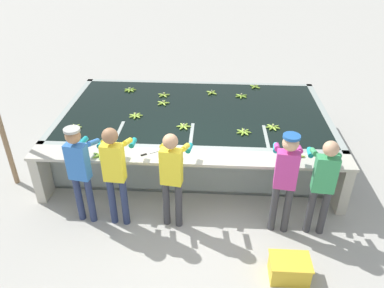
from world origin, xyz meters
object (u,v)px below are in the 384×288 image
Objects in this scene: banana_bunch_ledge_0 at (297,156)px; knife_0 at (148,153)px; worker_2 at (172,172)px; banana_bunch_floating_0 at (273,127)px; banana_bunch_floating_2 at (74,127)px; banana_bunch_floating_7 at (241,96)px; banana_bunch_ledge_1 at (100,155)px; worker_1 at (115,168)px; banana_bunch_floating_10 at (163,103)px; banana_bunch_floating_5 at (130,90)px; worker_4 at (323,180)px; banana_bunch_floating_9 at (244,132)px; crate at (289,269)px; banana_bunch_floating_3 at (136,116)px; banana_bunch_floating_4 at (255,87)px; banana_bunch_floating_8 at (184,126)px; banana_bunch_floating_6 at (212,93)px; worker_3 at (286,174)px; worker_0 at (80,166)px; banana_bunch_floating_1 at (164,95)px.

banana_bunch_ledge_0 is 2.41m from knife_0.
worker_2 is 2.32m from banana_bunch_floating_0.
banana_bunch_floating_7 is (3.13, 1.62, 0.00)m from banana_bunch_floating_2.
banana_bunch_ledge_1 reaches higher than banana_bunch_floating_7.
worker_1 is 6.30× the size of banana_bunch_floating_10.
banana_bunch_floating_5 is (-2.97, 1.57, 0.00)m from banana_bunch_floating_0.
banana_bunch_ledge_0 is (-0.26, 0.65, -0.03)m from worker_4.
worker_1 is at bearing 179.58° from worker_4.
banana_bunch_floating_9 is 0.51× the size of crate.
banana_bunch_floating_3 and banana_bunch_floating_4 have the same top height.
banana_bunch_floating_8 is 1.00× the size of banana_bunch_ledge_1.
banana_bunch_ledge_0 is 3.17m from banana_bunch_ledge_1.
banana_bunch_floating_7 reaches higher than crate.
banana_bunch_floating_2 is (-3.64, -0.23, 0.00)m from banana_bunch_floating_0.
banana_bunch_floating_0 and banana_bunch_floating_10 have the same top height.
worker_2 is 2.11m from banana_bunch_floating_3.
banana_bunch_floating_9 is at bearing 50.28° from worker_2.
banana_bunch_floating_3 is at bearing -140.34° from banana_bunch_floating_6.
banana_bunch_floating_0 is 0.99× the size of banana_bunch_floating_7.
worker_3 is 1.30m from crate.
crate is (3.63, -2.34, -0.78)m from banana_bunch_floating_2.
banana_bunch_floating_6 is (1.94, 3.09, -0.08)m from worker_0.
banana_bunch_floating_1 is 0.50× the size of crate.
banana_bunch_floating_7 is 1.00× the size of banana_bunch_ledge_0.
banana_bunch_floating_7 is 4.07m from crate.
crate is (0.02, -0.96, -0.89)m from worker_3.
worker_4 reaches higher than knife_0.
banana_bunch_floating_3 is at bearing 27.63° from banana_bunch_floating_2.
worker_4 is 3.68m from banana_bunch_floating_3.
crate is at bearing -30.41° from worker_2.
banana_bunch_floating_10 is at bearing -84.51° from banana_bunch_floating_1.
banana_bunch_floating_2 is 1.11× the size of banana_bunch_floating_6.
banana_bunch_ledge_1 is 0.91× the size of knife_0.
worker_1 reaches higher than banana_bunch_floating_9.
knife_0 is (-1.99, -2.94, -0.01)m from banana_bunch_floating_4.
banana_bunch_floating_2 and banana_bunch_floating_5 have the same top height.
banana_bunch_floating_10 is (0.04, -0.41, 0.00)m from banana_bunch_floating_1.
banana_bunch_floating_9 is at bearing 102.71° from crate.
banana_bunch_floating_5 is at bearing 132.72° from worker_3.
banana_bunch_floating_6 is (1.04, 0.19, 0.00)m from banana_bunch_floating_1.
worker_0 reaches higher than banana_bunch_floating_6.
banana_bunch_floating_7 is at bearing 108.77° from worker_4.
banana_bunch_floating_6 is 0.65m from banana_bunch_floating_7.
banana_bunch_floating_6 is at bearing 65.93° from worker_1.
banana_bunch_ledge_1 reaches higher than banana_bunch_floating_3.
worker_2 is 2.04m from banana_bunch_ledge_0.
banana_bunch_floating_1 is 1.51m from banana_bunch_floating_8.
banana_bunch_floating_9 is at bearing -158.68° from banana_bunch_floating_0.
banana_bunch_floating_2 is 1.00× the size of banana_bunch_floating_8.
banana_bunch_ledge_1 is at bearing 171.67° from worker_4.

